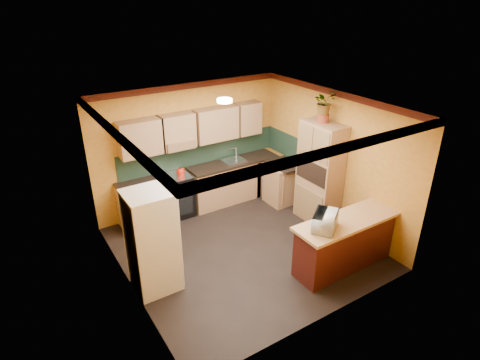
# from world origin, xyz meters

# --- Properties ---
(room_shell) EXTENTS (4.24, 4.24, 2.72)m
(room_shell) POSITION_xyz_m (0.02, 0.28, 2.09)
(room_shell) COLOR black
(room_shell) RESTS_ON ground
(base_cabinets_back) EXTENTS (3.65, 0.60, 0.88)m
(base_cabinets_back) POSITION_xyz_m (0.12, 1.80, 0.44)
(base_cabinets_back) COLOR tan
(base_cabinets_back) RESTS_ON ground
(countertop_back) EXTENTS (3.65, 0.62, 0.04)m
(countertop_back) POSITION_xyz_m (0.12, 1.80, 0.90)
(countertop_back) COLOR black
(countertop_back) RESTS_ON base_cabinets_back
(stove) EXTENTS (0.58, 0.58, 0.91)m
(stove) POSITION_xyz_m (-0.50, 1.80, 0.46)
(stove) COLOR black
(stove) RESTS_ON ground
(kettle) EXTENTS (0.21, 0.21, 0.18)m
(kettle) POSITION_xyz_m (-0.40, 1.75, 1.00)
(kettle) COLOR red
(kettle) RESTS_ON stove
(sink) EXTENTS (0.48, 0.40, 0.03)m
(sink) POSITION_xyz_m (0.90, 1.80, 0.94)
(sink) COLOR silver
(sink) RESTS_ON countertop_back
(base_cabinets_right) EXTENTS (0.60, 0.80, 0.88)m
(base_cabinets_right) POSITION_xyz_m (1.80, 1.08, 0.44)
(base_cabinets_right) COLOR tan
(base_cabinets_right) RESTS_ON ground
(countertop_right) EXTENTS (0.62, 0.80, 0.04)m
(countertop_right) POSITION_xyz_m (1.80, 1.08, 0.90)
(countertop_right) COLOR black
(countertop_right) RESTS_ON base_cabinets_right
(fridge) EXTENTS (0.68, 0.66, 1.70)m
(fridge) POSITION_xyz_m (-1.75, -0.12, 0.85)
(fridge) COLOR white
(fridge) RESTS_ON ground
(pantry) EXTENTS (0.48, 0.90, 2.10)m
(pantry) POSITION_xyz_m (1.85, 0.07, 1.05)
(pantry) COLOR tan
(pantry) RESTS_ON ground
(fern_pot) EXTENTS (0.22, 0.22, 0.16)m
(fern_pot) POSITION_xyz_m (1.85, 0.12, 2.18)
(fern_pot) COLOR brown
(fern_pot) RESTS_ON pantry
(fern) EXTENTS (0.43, 0.38, 0.45)m
(fern) POSITION_xyz_m (1.85, 0.12, 2.49)
(fern) COLOR tan
(fern) RESTS_ON fern_pot
(breakfast_bar) EXTENTS (1.80, 0.55, 0.88)m
(breakfast_bar) POSITION_xyz_m (1.17, -1.36, 0.44)
(breakfast_bar) COLOR #441810
(breakfast_bar) RESTS_ON ground
(bar_top) EXTENTS (1.90, 0.65, 0.05)m
(bar_top) POSITION_xyz_m (1.17, -1.36, 0.91)
(bar_top) COLOR tan
(bar_top) RESTS_ON breakfast_bar
(microwave) EXTENTS (0.61, 0.57, 0.28)m
(microwave) POSITION_xyz_m (0.65, -1.36, 1.07)
(microwave) COLOR white
(microwave) RESTS_ON bar_top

